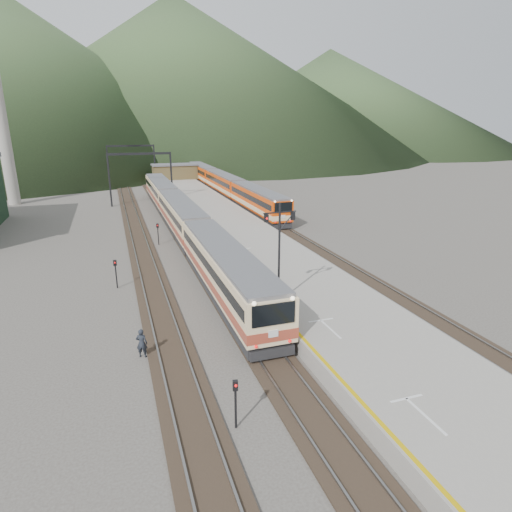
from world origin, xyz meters
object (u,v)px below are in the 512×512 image
object	(u,v)px
signal_mast	(279,243)
worker	(142,343)
main_train	(181,216)
second_train	(224,185)

from	to	relation	value
signal_mast	worker	xyz separation A→B (m)	(-8.94, -2.48, -4.20)
main_train	second_train	world-z (taller)	main_train
main_train	worker	bearing A→B (deg)	-103.73
main_train	signal_mast	size ratio (longest dim) A/B	8.99
worker	second_train	bearing A→B (deg)	-89.59
signal_mast	main_train	bearing A→B (deg)	95.64
second_train	worker	distance (m)	54.65
main_train	second_train	xyz separation A→B (m)	(11.50, 24.80, -0.13)
second_train	worker	world-z (taller)	second_train
signal_mast	worker	bearing A→B (deg)	-164.48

